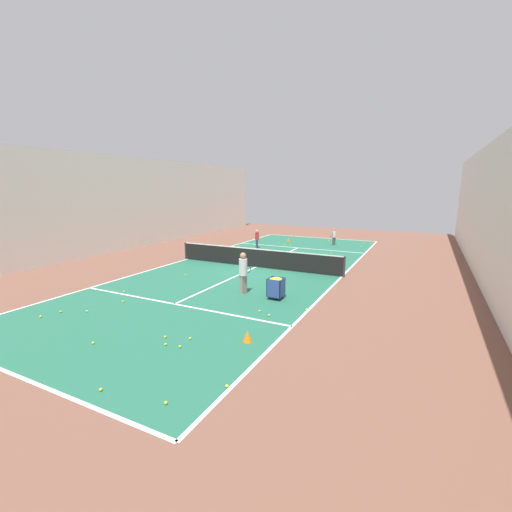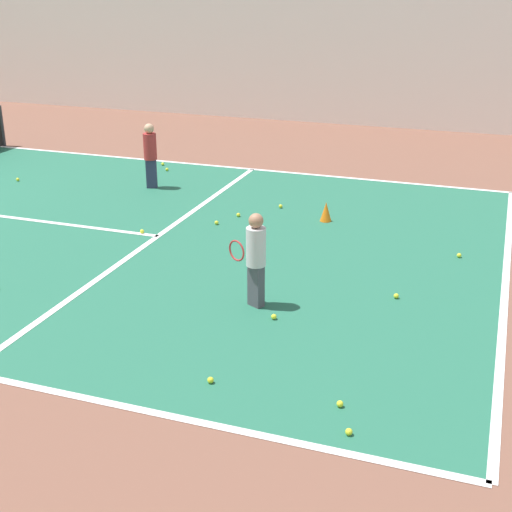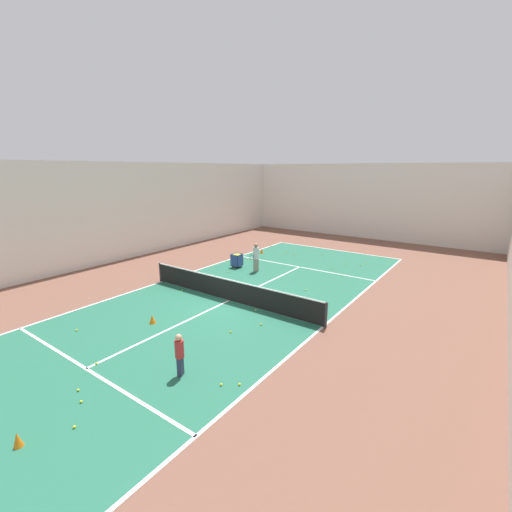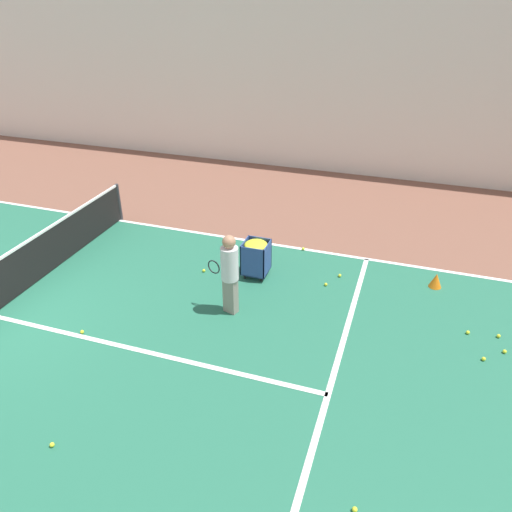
{
  "view_description": "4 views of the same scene",
  "coord_description": "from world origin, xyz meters",
  "views": [
    {
      "loc": [
        -7.89,
        15.74,
        4.13
      ],
      "look_at": [
        0.0,
        0.0,
        0.6
      ],
      "focal_mm": 24.0,
      "sensor_mm": 36.0,
      "label": 1
    },
    {
      "loc": [
        -9.7,
        -11.67,
        3.96
      ],
      "look_at": [
        -1.91,
        -8.92,
        0.68
      ],
      "focal_mm": 50.0,
      "sensor_mm": 36.0,
      "label": 2
    },
    {
      "loc": [
        9.23,
        -10.91,
        5.71
      ],
      "look_at": [
        -1.6,
        4.32,
        0.91
      ],
      "focal_mm": 24.0,
      "sensor_mm": 36.0,
      "label": 3
    },
    {
      "loc": [
        5.78,
        7.31,
        5.71
      ],
      "look_at": [
        -3.02,
        4.36,
        0.49
      ],
      "focal_mm": 35.0,
      "sensor_mm": 36.0,
      "label": 4
    }
  ],
  "objects": [
    {
      "name": "training_cone_1",
      "position": [
        -0.9,
        -3.45,
        0.17
      ],
      "size": [
        0.26,
        0.26,
        0.34
      ],
      "primitive_type": "cone",
      "color": "orange",
      "rests_on": "ground"
    },
    {
      "name": "tennis_ball_35",
      "position": [
        -2.38,
        9.2,
        0.04
      ],
      "size": [
        0.07,
        0.07,
        0.07
      ],
      "primitive_type": "sphere",
      "color": "yellow",
      "rests_on": "ground"
    },
    {
      "name": "line_baseline_far",
      "position": [
        0.0,
        11.92,
        0.01
      ],
      "size": [
        9.03,
        0.1,
        0.0
      ],
      "primitive_type": "cube",
      "color": "white",
      "rests_on": "ground"
    },
    {
      "name": "tennis_ball_2",
      "position": [
        -0.09,
        1.99,
        0.04
      ],
      "size": [
        0.07,
        0.07,
        0.07
      ],
      "primitive_type": "sphere",
      "color": "yellow",
      "rests_on": "ground"
    },
    {
      "name": "tennis_ball_6",
      "position": [
        2.02,
        -2.34,
        0.04
      ],
      "size": [
        0.07,
        0.07,
        0.07
      ],
      "primitive_type": "sphere",
      "color": "yellow",
      "rests_on": "ground"
    },
    {
      "name": "coach_at_net",
      "position": [
        -1.6,
        4.31,
        0.95
      ],
      "size": [
        0.41,
        0.69,
        1.65
      ],
      "rotation": [
        0.0,
        0.0,
        -1.86
      ],
      "color": "gray",
      "rests_on": "ground"
    },
    {
      "name": "tennis_ball_25",
      "position": [
        -4.43,
        10.2,
        0.04
      ],
      "size": [
        0.07,
        0.07,
        0.07
      ],
      "primitive_type": "sphere",
      "color": "yellow",
      "rests_on": "ground"
    },
    {
      "name": "line_service_near",
      "position": [
        0.0,
        -6.56,
        0.01
      ],
      "size": [
        9.03,
        0.1,
        0.0
      ],
      "primitive_type": "cube",
      "color": "white",
      "rests_on": "ground"
    },
    {
      "name": "tennis_ball_19",
      "position": [
        -1.63,
        8.91,
        0.04
      ],
      "size": [
        0.07,
        0.07,
        0.07
      ],
      "primitive_type": "sphere",
      "color": "yellow",
      "rests_on": "ground"
    },
    {
      "name": "tennis_ball_9",
      "position": [
        -2.17,
        11.48,
        0.04
      ],
      "size": [
        0.07,
        0.07,
        0.07
      ],
      "primitive_type": "sphere",
      "color": "yellow",
      "rests_on": "ground"
    },
    {
      "name": "tennis_ball_21",
      "position": [
        2.88,
        8.94,
        0.04
      ],
      "size": [
        0.07,
        0.07,
        0.07
      ],
      "primitive_type": "sphere",
      "color": "yellow",
      "rests_on": "ground"
    },
    {
      "name": "tennis_ball_20",
      "position": [
        -3.09,
        5.89,
        0.04
      ],
      "size": [
        0.07,
        0.07,
        0.07
      ],
      "primitive_type": "sphere",
      "color": "yellow",
      "rests_on": "ground"
    },
    {
      "name": "tennis_ball_36",
      "position": [
        -1.95,
        9.26,
        0.04
      ],
      "size": [
        0.07,
        0.07,
        0.07
      ],
      "primitive_type": "sphere",
      "color": "yellow",
      "rests_on": "ground"
    },
    {
      "name": "tennis_ball_12",
      "position": [
        2.11,
        8.52,
        0.04
      ],
      "size": [
        0.07,
        0.07,
        0.07
      ],
      "primitive_type": "sphere",
      "color": "yellow",
      "rests_on": "ground"
    },
    {
      "name": "tennis_ball_23",
      "position": [
        -2.61,
        -5.46,
        0.04
      ],
      "size": [
        0.07,
        0.07,
        0.07
      ],
      "primitive_type": "sphere",
      "color": "yellow",
      "rests_on": "ground"
    },
    {
      "name": "tennis_ball_17",
      "position": [
        3.77,
        -4.87,
        0.04
      ],
      "size": [
        0.07,
        0.07,
        0.07
      ],
      "primitive_type": "sphere",
      "color": "yellow",
      "rests_on": "ground"
    },
    {
      "name": "tennis_ball_7",
      "position": [
        -2.62,
        -0.37,
        0.04
      ],
      "size": [
        0.07,
        0.07,
        0.07
      ],
      "primitive_type": "sphere",
      "color": "yellow",
      "rests_on": "ground"
    },
    {
      "name": "tennis_ball_15",
      "position": [
        2.56,
        -1.21,
        0.04
      ],
      "size": [
        0.07,
        0.07,
        0.07
      ],
      "primitive_type": "sphere",
      "color": "yellow",
      "rests_on": "ground"
    },
    {
      "name": "tennis_ball_1",
      "position": [
        3.05,
        11.64,
        0.04
      ],
      "size": [
        0.07,
        0.07,
        0.07
      ],
      "primitive_type": "sphere",
      "color": "yellow",
      "rests_on": "ground"
    },
    {
      "name": "training_cone_2",
      "position": [
        1.65,
        -8.93,
        0.17
      ],
      "size": [
        0.2,
        0.2,
        0.33
      ],
      "primitive_type": "cone",
      "color": "orange",
      "rests_on": "ground"
    },
    {
      "name": "tennis_ball_5",
      "position": [
        -2.31,
        8.68,
        0.04
      ],
      "size": [
        0.07,
        0.07,
        0.07
      ],
      "primitive_type": "sphere",
      "color": "yellow",
      "rests_on": "ground"
    },
    {
      "name": "tennis_ball_38",
      "position": [
        -0.15,
        10.08,
        0.04
      ],
      "size": [
        0.07,
        0.07,
        0.07
      ],
      "primitive_type": "sphere",
      "color": "yellow",
      "rests_on": "ground"
    },
    {
      "name": "tennis_ball_30",
      "position": [
        2.98,
        12.12,
        0.04
      ],
      "size": [
        0.07,
        0.07,
        0.07
      ],
      "primitive_type": "sphere",
      "color": "yellow",
      "rests_on": "ground"
    },
    {
      "name": "ball_cart",
      "position": [
        -3.02,
        4.36,
        0.58
      ],
      "size": [
        0.55,
        0.53,
        0.83
      ],
      "color": "#2D478C",
      "rests_on": "ground"
    },
    {
      "name": "tennis_ball_26",
      "position": [
        2.74,
        6.36,
        0.04
      ],
      "size": [
        0.07,
        0.07,
        0.07
      ],
      "primitive_type": "sphere",
      "color": "yellow",
      "rests_on": "ground"
    },
    {
      "name": "training_cone_0",
      "position": [
        -3.79,
        8.07,
        0.16
      ],
      "size": [
        0.27,
        0.27,
        0.31
      ],
      "primitive_type": "cone",
      "color": "orange",
      "rests_on": "ground"
    },
    {
      "name": "tennis_ball_14",
      "position": [
        -4.47,
        5.06,
        0.04
      ],
      "size": [
        0.07,
        0.07,
        0.07
      ],
      "primitive_type": "sphere",
      "color": "yellow",
      "rests_on": "ground"
    },
    {
      "name": "child_midcourt",
      "position": [
        2.51,
        -5.16,
        0.73
      ],
      "size": [
        0.33,
        0.33,
        1.28
      ],
      "rotation": [
        0.0,
        0.0,
        1.92
      ],
      "color": "#2D3351",
      "rests_on": "ground"
    },
    {
      "name": "ground_plane",
      "position": [
        0.0,
        0.0,
        0.0
      ],
      "size": [
        39.01,
        39.01,
        0.0
      ],
      "primitive_type": "plane",
      "color": "brown"
    },
    {
      "name": "line_sideline_right",
      "position": [
        4.51,
        0.0,
        0.01
      ],
      "size": [
        0.1,
        23.84,
        0.0
      ],
      "primitive_type": "cube",
      "color": "white",
      "rests_on": "ground"
    },
    {
      "name": "tennis_net",
      "position": [
        0.0,
        0.0,
        0.52
      ],
      "size": [
        9.33,
        0.1,
        1.0
      ],
      "color": "#2D2D33",
      "rests_on": "ground"
    },
    {
      "name": "court_playing_area",
      "position": [
        0.0,
        0.0,
        0.0
      ],
      "size": [
        9.03,
        23.84,
        0.0
      ],
      "color": "#23664C",
      "rests_on": "ground"
    },
    {
      "name": "tennis_ball_13",
      "position": [
        -3.54,
        6.1,
        0.04
      ],
      "size": [
        0.07,
        0.07,
        0.07
      ],
      "primitive_type": "sphere",
      "color": "yellow",
      "rests_on": "ground"
    },
    {
      "name": "line_service_far",
      "position": [
        0.0,
        6.56,
        0.01
      ],
      "size": [
        9.03,
        0.1,
        0.0
      ],
      "primitive_type": "cube",
      "color": "white",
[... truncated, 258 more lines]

